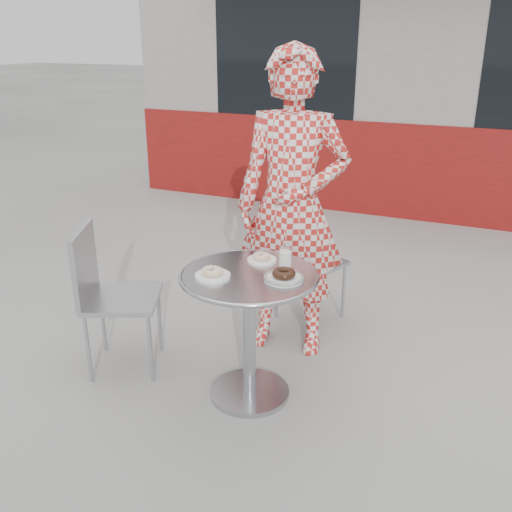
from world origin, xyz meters
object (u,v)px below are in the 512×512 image
at_px(bistro_table, 249,305).
at_px(plate_near, 213,273).
at_px(seated_person, 292,207).
at_px(plate_far, 262,258).
at_px(chair_far, 309,285).
at_px(chair_left, 122,326).
at_px(milk_cup, 285,258).
at_px(plate_checker, 284,276).

bearing_deg(bistro_table, plate_near, -144.97).
xyz_separation_m(seated_person, plate_far, (-0.01, -0.42, -0.17)).
distance_m(chair_far, plate_near, 1.22).
bearing_deg(plate_far, chair_left, -164.68).
bearing_deg(chair_left, milk_cup, -103.72).
height_order(bistro_table, milk_cup, milk_cup).
distance_m(bistro_table, plate_near, 0.27).
height_order(seated_person, plate_far, seated_person).
height_order(chair_far, plate_checker, chair_far).
relative_size(plate_far, plate_near, 0.88).
distance_m(chair_left, seated_person, 1.21).
bearing_deg(plate_near, chair_far, 82.65).
distance_m(plate_far, plate_checker, 0.27).
distance_m(bistro_table, plate_checker, 0.27).
xyz_separation_m(bistro_table, chair_left, (-0.80, -0.03, -0.28)).
xyz_separation_m(plate_near, plate_checker, (0.34, 0.11, -0.00)).
relative_size(chair_left, plate_far, 5.46).
height_order(bistro_table, plate_checker, plate_checker).
distance_m(bistro_table, chair_left, 0.85).
xyz_separation_m(chair_far, plate_checker, (0.19, -0.99, 0.49)).
height_order(chair_left, plate_near, chair_left).
xyz_separation_m(chair_far, plate_near, (-0.14, -1.10, 0.49)).
distance_m(plate_near, milk_cup, 0.39).
relative_size(bistro_table, milk_cup, 6.73).
relative_size(seated_person, milk_cup, 16.91).
distance_m(chair_left, plate_far, 0.95).
bearing_deg(chair_far, milk_cup, 122.09).
height_order(chair_far, chair_left, chair_left).
distance_m(chair_far, plate_far, 0.94).
relative_size(chair_far, plate_far, 5.13).
distance_m(chair_far, milk_cup, 1.00).
xyz_separation_m(chair_left, plate_checker, (0.99, 0.03, 0.47)).
height_order(bistro_table, plate_near, plate_near).
relative_size(chair_far, plate_near, 4.51).
height_order(chair_far, milk_cup, milk_cup).
distance_m(chair_left, plate_near, 0.81).
relative_size(chair_left, plate_checker, 4.23).
bearing_deg(plate_far, bistro_table, -86.22).
xyz_separation_m(plate_far, plate_near, (-0.14, -0.30, 0.00)).
bearing_deg(chair_far, plate_far, 112.20).
relative_size(chair_far, chair_left, 0.94).
relative_size(bistro_table, chair_left, 0.85).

